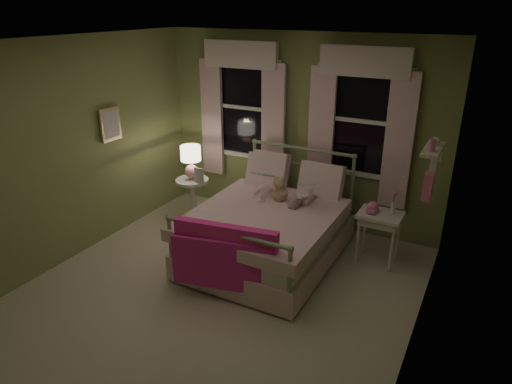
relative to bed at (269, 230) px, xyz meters
The scene contains 18 objects.
room_shell 1.30m from the bed, 99.78° to the right, with size 4.20×4.20×4.20m.
bed is the anchor object (origin of this frame).
pink_throw 1.04m from the bed, 89.69° to the right, with size 1.10×0.34×0.71m.
child_left 0.77m from the bed, 122.39° to the left, with size 0.28×0.18×0.76m, color #F7D1DD.
child_right 0.75m from the bed, 56.58° to the left, with size 0.34×0.27×0.71m, color #F7D1DD.
book_left 0.67m from the bed, 146.36° to the left, with size 0.20×0.27×0.03m, color beige.
book_right 0.64m from the bed, 32.61° to the left, with size 0.20×0.27×0.02m, color beige.
teddy_bear 0.50m from the bed, 88.85° to the left, with size 0.24×0.20×0.32m.
nightstand_left 1.45m from the bed, 164.05° to the left, with size 0.46×0.46×0.65m.
table_lamp 1.56m from the bed, 164.05° to the left, with size 0.28×0.28×0.45m.
book_nightstand 1.37m from the bed, 166.17° to the left, with size 0.16×0.22×0.02m, color beige.
nightstand_right 1.32m from the bed, 23.31° to the left, with size 0.50×0.40×0.64m.
pink_toy 1.26m from the bed, 24.97° to the left, with size 0.14×0.18×0.14m.
bud_vase 1.49m from the bed, 23.25° to the left, with size 0.06×0.06×0.28m.
window_left 1.96m from the bed, 131.54° to the left, with size 1.34×0.13×1.96m.
window_right 1.82m from the bed, 58.47° to the left, with size 1.34×0.13×1.96m.
wall_shelf 2.10m from the bed, ahead, with size 0.15×0.50×0.60m.
framed_picture 2.40m from the bed, behind, with size 0.03×0.32×0.42m.
Camera 1 is at (2.33, -3.52, 2.91)m, focal length 32.00 mm.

